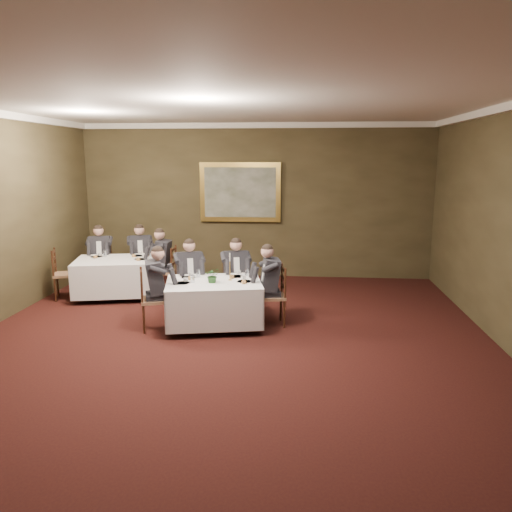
% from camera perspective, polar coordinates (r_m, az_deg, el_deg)
% --- Properties ---
extents(ground, '(10.00, 10.00, 0.00)m').
position_cam_1_polar(ground, '(7.06, -3.84, -11.62)').
color(ground, black).
rests_on(ground, ground).
extents(ceiling, '(8.00, 10.00, 0.10)m').
position_cam_1_polar(ceiling, '(6.56, -4.26, 17.87)').
color(ceiling, silver).
rests_on(ceiling, back_wall).
extents(back_wall, '(8.00, 0.10, 3.50)m').
position_cam_1_polar(back_wall, '(11.52, -0.06, 6.27)').
color(back_wall, '#332C19').
rests_on(back_wall, ground).
extents(crown_molding, '(8.00, 10.00, 0.12)m').
position_cam_1_polar(crown_molding, '(6.55, -4.25, 17.35)').
color(crown_molding, white).
rests_on(crown_molding, back_wall).
extents(table_main, '(1.74, 1.45, 0.67)m').
position_cam_1_polar(table_main, '(8.19, -4.83, -5.06)').
color(table_main, black).
rests_on(table_main, ground).
extents(table_second, '(1.77, 1.49, 0.67)m').
position_cam_1_polar(table_second, '(10.29, -15.74, -2.08)').
color(table_second, black).
rests_on(table_second, ground).
extents(chair_main_backleft, '(0.57, 0.56, 1.00)m').
position_cam_1_polar(chair_main_backleft, '(8.99, -7.58, -4.73)').
color(chair_main_backleft, '#846043').
rests_on(chair_main_backleft, ground).
extents(diner_main_backleft, '(0.55, 0.60, 1.35)m').
position_cam_1_polar(diner_main_backleft, '(8.92, -7.61, -3.34)').
color(diner_main_backleft, black).
rests_on(diner_main_backleft, chair_main_backleft).
extents(chair_main_backright, '(0.54, 0.52, 1.00)m').
position_cam_1_polar(chair_main_backright, '(9.01, -2.34, -4.62)').
color(chair_main_backright, '#846043').
rests_on(chair_main_backright, ground).
extents(diner_main_backright, '(0.51, 0.57, 1.35)m').
position_cam_1_polar(diner_main_backright, '(8.94, -2.34, -3.23)').
color(diner_main_backright, black).
rests_on(diner_main_backright, chair_main_backright).
extents(chair_main_endleft, '(0.54, 0.55, 1.00)m').
position_cam_1_polar(chair_main_endleft, '(8.27, -11.57, -6.28)').
color(chair_main_endleft, '#846043').
rests_on(chair_main_endleft, ground).
extents(diner_main_endleft, '(0.58, 0.53, 1.35)m').
position_cam_1_polar(diner_main_endleft, '(8.21, -11.55, -4.75)').
color(diner_main_endleft, black).
rests_on(diner_main_endleft, chair_main_endleft).
extents(chair_main_endright, '(0.50, 0.51, 1.00)m').
position_cam_1_polar(chair_main_endright, '(8.31, 1.90, -5.97)').
color(chair_main_endright, '#846043').
rests_on(chair_main_endright, ground).
extents(diner_main_endright, '(0.55, 0.48, 1.35)m').
position_cam_1_polar(diner_main_endright, '(8.25, 1.83, -4.45)').
color(diner_main_endright, black).
rests_on(diner_main_endright, chair_main_endright).
extents(chair_sec_backleft, '(0.53, 0.51, 1.00)m').
position_cam_1_polar(chair_sec_backleft, '(11.16, -17.21, -2.02)').
color(chair_sec_backleft, '#846043').
rests_on(chair_sec_backleft, ground).
extents(diner_sec_backleft, '(0.50, 0.56, 1.35)m').
position_cam_1_polar(diner_sec_backleft, '(11.10, -17.29, -0.89)').
color(diner_sec_backleft, black).
rests_on(diner_sec_backleft, chair_sec_backleft).
extents(chair_sec_backright, '(0.56, 0.55, 1.00)m').
position_cam_1_polar(chair_sec_backright, '(11.04, -13.00, -1.94)').
color(chair_sec_backright, '#846043').
rests_on(chair_sec_backright, ground).
extents(diner_sec_backright, '(0.54, 0.59, 1.35)m').
position_cam_1_polar(diner_sec_backright, '(10.98, -13.05, -0.79)').
color(diner_sec_backright, black).
rests_on(diner_sec_backright, chair_sec_backright).
extents(chair_sec_endright, '(0.43, 0.45, 1.00)m').
position_cam_1_polar(chair_sec_endright, '(10.23, -10.28, -2.87)').
color(chair_sec_endright, '#846043').
rests_on(chair_sec_endright, ground).
extents(diner_sec_endright, '(0.49, 0.42, 1.35)m').
position_cam_1_polar(diner_sec_endright, '(10.18, -10.39, -1.62)').
color(diner_sec_endright, black).
rests_on(diner_sec_endright, chair_sec_endright).
extents(chair_sec_endleft, '(0.54, 0.56, 1.00)m').
position_cam_1_polar(chair_sec_endleft, '(10.52, -20.95, -3.05)').
color(chair_sec_endleft, '#846043').
rests_on(chair_sec_endleft, ground).
extents(centerpiece, '(0.27, 0.25, 0.26)m').
position_cam_1_polar(centerpiece, '(8.01, -4.98, -2.13)').
color(centerpiece, '#2D5926').
rests_on(centerpiece, table_main).
extents(candlestick, '(0.07, 0.07, 0.47)m').
position_cam_1_polar(candlestick, '(8.14, -3.00, -1.59)').
color(candlestick, gold).
rests_on(candlestick, table_main).
extents(place_setting_table_main, '(0.33, 0.31, 0.14)m').
position_cam_1_polar(place_setting_table_main, '(8.43, -7.33, -2.21)').
color(place_setting_table_main, white).
rests_on(place_setting_table_main, table_main).
extents(place_setting_table_second, '(0.33, 0.31, 0.14)m').
position_cam_1_polar(place_setting_table_second, '(10.61, -17.47, 0.12)').
color(place_setting_table_second, white).
rests_on(place_setting_table_second, table_second).
extents(painting, '(1.85, 0.09, 1.35)m').
position_cam_1_polar(painting, '(11.48, -1.82, 7.29)').
color(painting, gold).
rests_on(painting, back_wall).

